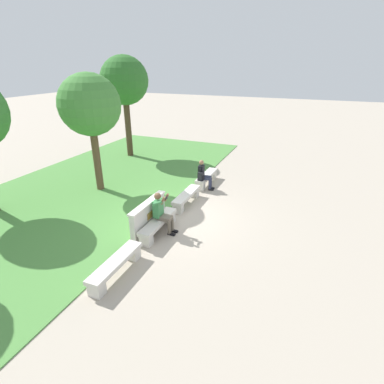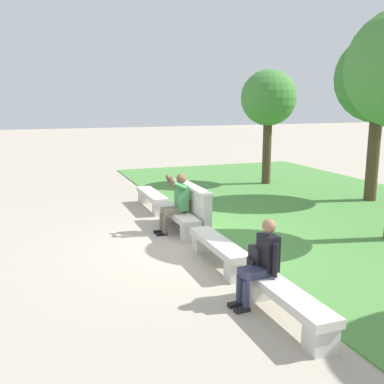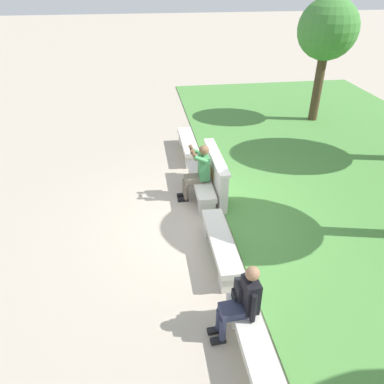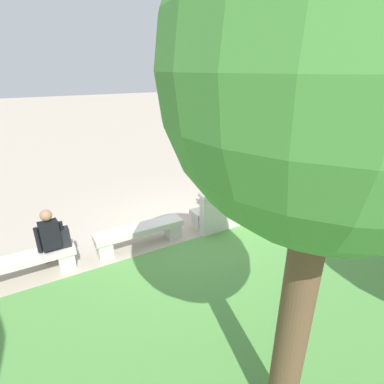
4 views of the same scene
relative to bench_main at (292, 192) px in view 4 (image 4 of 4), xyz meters
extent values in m
plane|color=#B2A593|center=(3.37, 0.00, -0.30)|extent=(80.00, 80.00, 0.00)
cube|color=beige|center=(0.00, 0.00, 0.09)|extent=(1.88, 0.40, 0.12)
cube|color=beige|center=(-0.76, 0.00, -0.13)|extent=(0.28, 0.34, 0.33)
cube|color=beige|center=(0.76, 0.00, -0.13)|extent=(0.28, 0.34, 0.33)
cube|color=beige|center=(2.24, 0.00, 0.09)|extent=(1.88, 0.40, 0.12)
cube|color=beige|center=(1.48, 0.00, -0.13)|extent=(0.28, 0.34, 0.33)
cube|color=beige|center=(3.01, 0.00, -0.13)|extent=(0.28, 0.34, 0.33)
cube|color=beige|center=(4.49, 0.00, 0.09)|extent=(1.88, 0.40, 0.12)
cube|color=beige|center=(3.73, 0.00, -0.13)|extent=(0.28, 0.34, 0.33)
cube|color=beige|center=(5.25, 0.00, -0.13)|extent=(0.28, 0.34, 0.33)
cube|color=beige|center=(6.73, 0.00, 0.09)|extent=(1.88, 0.40, 0.12)
cube|color=beige|center=(5.97, 0.00, -0.13)|extent=(0.28, 0.34, 0.33)
cube|color=beige|center=(2.24, 0.34, 0.18)|extent=(1.86, 0.18, 0.95)
cube|color=silver|center=(2.24, 0.34, 0.68)|extent=(1.92, 0.24, 0.06)
cube|color=olive|center=(2.24, 0.24, 0.29)|extent=(0.44, 0.02, 0.22)
cube|color=black|center=(2.26, -0.45, -0.27)|extent=(0.10, 0.24, 0.06)
cylinder|color=#6B6051|center=(2.26, -0.38, -0.06)|extent=(0.11, 0.11, 0.42)
cube|color=black|center=(2.46, -0.45, -0.27)|extent=(0.10, 0.24, 0.06)
cylinder|color=#6B6051|center=(2.46, -0.38, -0.06)|extent=(0.11, 0.11, 0.42)
cube|color=#6B6051|center=(2.36, -0.19, 0.21)|extent=(0.30, 0.42, 0.12)
cube|color=#3D894C|center=(2.36, 0.04, 0.49)|extent=(0.34, 0.22, 0.56)
sphere|color=brown|center=(2.36, 0.04, 0.91)|extent=(0.22, 0.22, 0.22)
cylinder|color=#3D894C|center=(2.17, -0.06, 0.78)|extent=(0.09, 0.31, 0.21)
cylinder|color=brown|center=(2.23, -0.20, 0.86)|extent=(0.10, 0.19, 0.27)
cylinder|color=#3D894C|center=(2.55, -0.06, 0.78)|extent=(0.09, 0.31, 0.21)
cylinder|color=brown|center=(2.48, -0.20, 0.86)|extent=(0.10, 0.19, 0.27)
cube|color=black|center=(2.36, -0.26, 0.90)|extent=(0.15, 0.01, 0.08)
cube|color=black|center=(6.10, -0.43, -0.27)|extent=(0.12, 0.23, 0.06)
cylinder|color=#2D334C|center=(6.10, -0.37, -0.06)|extent=(0.10, 0.10, 0.42)
cube|color=black|center=(6.28, -0.41, -0.27)|extent=(0.12, 0.23, 0.06)
cylinder|color=#2D334C|center=(6.28, -0.35, -0.06)|extent=(0.10, 0.10, 0.42)
cube|color=#2D334C|center=(6.18, -0.18, 0.21)|extent=(0.31, 0.42, 0.12)
cube|color=black|center=(6.16, 0.04, 0.47)|extent=(0.33, 0.22, 0.52)
sphere|color=#9E7051|center=(6.16, 0.04, 0.86)|extent=(0.20, 0.20, 0.20)
cylinder|color=black|center=(5.96, 0.01, 0.42)|extent=(0.08, 0.08, 0.48)
cylinder|color=black|center=(6.36, 0.03, 0.42)|extent=(0.08, 0.08, 0.48)
cube|color=black|center=(5.98, -0.01, 0.33)|extent=(0.28, 0.20, 0.36)
cube|color=black|center=(5.98, -0.12, 0.26)|extent=(0.20, 0.06, 0.16)
torus|color=black|center=(5.98, -0.01, 0.53)|extent=(0.10, 0.02, 0.10)
cylinder|color=brown|center=(4.43, 3.97, 1.09)|extent=(0.30, 0.30, 2.78)
sphere|color=#428438|center=(4.43, 3.97, 3.19)|extent=(2.36, 2.36, 2.36)
camera|label=1|loc=(-4.96, -4.12, 4.68)|focal=28.00mm
camera|label=2|loc=(11.46, -3.05, 2.59)|focal=42.00mm
camera|label=3|loc=(9.68, -1.28, 4.37)|focal=35.00mm
camera|label=4|loc=(6.28, 5.29, 3.21)|focal=28.00mm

